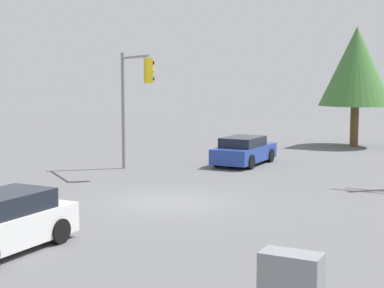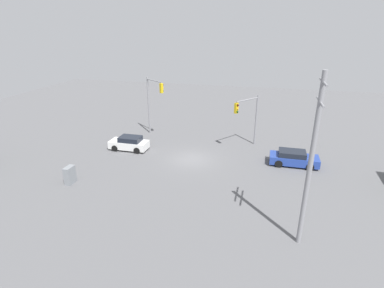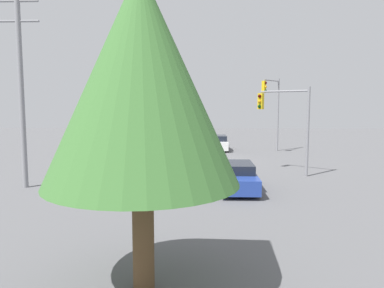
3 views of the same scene
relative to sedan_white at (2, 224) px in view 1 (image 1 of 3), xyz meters
name	(u,v)px [view 1 (image 1 of 3)]	position (x,y,z in m)	size (l,w,h in m)	color
ground_plane	(169,202)	(0.79, 7.05, -0.71)	(80.00, 80.00, 0.00)	#5B5B5E
sedan_white	(2,224)	(0.00, 0.00, 0.00)	(1.85, 4.05, 1.47)	silver
sedan_blue	(244,151)	(-0.34, 16.66, -0.02)	(1.98, 4.44, 1.41)	#233D93
traffic_signal_main	(134,90)	(-3.82, 11.94, 3.07)	(2.92, 2.24, 5.51)	gray
tree_behind	(356,67)	(2.85, 27.20, 4.33)	(4.57, 4.57, 7.54)	brown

